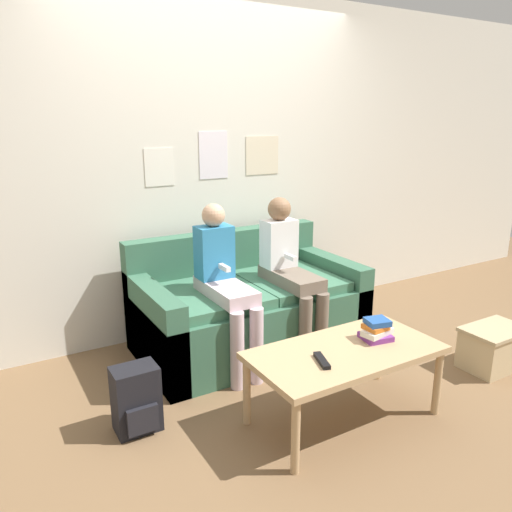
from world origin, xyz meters
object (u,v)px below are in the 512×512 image
Objects in this scene: person_left at (225,280)px; tv_remote at (322,360)px; person_right at (290,268)px; backpack at (136,400)px; coffee_table at (345,357)px; storage_box at (494,347)px; couch at (247,309)px.

person_left is 6.43× the size of tv_remote.
person_right reaches higher than backpack.
person_left is at bearing 113.73° from tv_remote.
tv_remote reaches higher than coffee_table.
storage_box is at bearing 18.92° from tv_remote.
tv_remote is (0.08, -0.95, -0.18)m from person_left.
storage_box is at bearing -2.28° from coffee_table.
person_left is at bearing -179.79° from person_right.
person_left is 1.00× the size of person_right.
couch is 9.22× the size of tv_remote.
tv_remote is at bearing -179.89° from storage_box.
person_right is 2.52× the size of storage_box.
person_left reaches higher than couch.
person_right is 6.43× the size of tv_remote.
person_right is at bearing 75.33° from coffee_table.
storage_box is (1.29, -1.16, -0.14)m from couch.
coffee_table is 0.22m from tv_remote.
person_left is 0.97m from tv_remote.
backpack is at bearing -151.82° from person_left.
couch is 1.74m from storage_box.
tv_remote is at bearing -114.95° from person_right.
person_right is at bearing 83.87° from tv_remote.
couch reaches higher than tv_remote.
coffee_table is 6.17× the size of tv_remote.
coffee_table is 2.86× the size of backpack.
person_right is (0.24, -0.21, 0.34)m from couch.
couch is at bearing 30.54° from backpack.
backpack is (-0.84, 0.54, -0.26)m from tv_remote.
coffee_table is at bearing 33.41° from tv_remote.
person_left is 1.90m from storage_box.
couch is at bearing 138.47° from person_right.
tv_remote is (-0.44, -0.95, -0.19)m from person_right.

